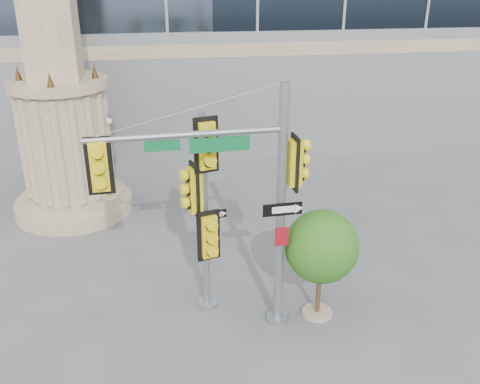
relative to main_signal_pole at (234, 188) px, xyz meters
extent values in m
plane|color=#545456|center=(0.81, -1.01, -4.00)|extent=(120.00, 120.00, 0.00)
cylinder|color=gray|center=(-5.19, 7.99, -3.75)|extent=(4.40, 4.40, 0.50)
cylinder|color=gray|center=(-5.19, 7.99, -3.35)|extent=(3.80, 3.80, 0.30)
cylinder|color=gray|center=(-5.19, 7.99, -1.20)|extent=(3.00, 3.00, 4.00)
cylinder|color=gray|center=(-5.19, 7.99, 0.95)|extent=(3.50, 3.50, 0.30)
cone|color=#472D14|center=(-3.89, 7.99, 1.35)|extent=(0.24, 0.24, 0.50)
cone|color=#472D14|center=(-6.49, 7.99, 1.35)|extent=(0.24, 0.24, 0.50)
cylinder|color=slate|center=(1.16, 0.07, -3.94)|extent=(0.60, 0.60, 0.13)
cylinder|color=slate|center=(1.16, 0.07, -0.77)|extent=(0.24, 0.24, 6.46)
cylinder|color=slate|center=(-1.09, -0.06, 1.38)|extent=(4.52, 0.42, 0.15)
cube|color=#0C6431|center=(-0.34, -0.04, 1.11)|extent=(1.40, 0.13, 0.34)
cube|color=yellow|center=(-3.03, -0.18, 0.79)|extent=(0.61, 0.34, 1.34)
cube|color=yellow|center=(1.46, 0.09, 0.52)|extent=(0.34, 0.61, 1.34)
cube|color=black|center=(1.17, -0.08, -0.61)|extent=(0.99, 0.09, 0.32)
cube|color=maroon|center=(1.17, -0.08, -1.36)|extent=(0.35, 0.05, 0.49)
cylinder|color=slate|center=(-0.65, 0.99, -3.93)|extent=(0.54, 0.54, 0.14)
cylinder|color=slate|center=(-0.65, 0.99, -1.18)|extent=(0.20, 0.20, 5.63)
cube|color=yellow|center=(-0.59, 0.75, 0.84)|extent=(0.68, 0.47, 1.41)
cube|color=yellow|center=(-0.89, 0.92, -0.39)|extent=(0.47, 0.68, 1.41)
cube|color=yellow|center=(-0.59, 0.75, -1.63)|extent=(0.68, 0.47, 1.41)
cube|color=black|center=(-0.42, 0.91, -1.13)|extent=(0.68, 0.22, 0.23)
cylinder|color=gray|center=(2.31, 0.19, -3.95)|extent=(0.83, 0.83, 0.09)
cylinder|color=#382314|center=(2.31, 0.19, -3.17)|extent=(0.13, 0.13, 1.66)
sphere|color=#1E5313|center=(2.31, 0.19, -1.88)|extent=(1.94, 1.94, 1.94)
sphere|color=#1E5313|center=(2.72, 0.42, -2.15)|extent=(1.20, 1.20, 1.20)
sphere|color=#1E5313|center=(1.99, -0.05, -2.11)|extent=(1.02, 1.02, 1.02)
camera|label=1|loc=(-1.55, -11.53, 4.97)|focal=40.00mm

